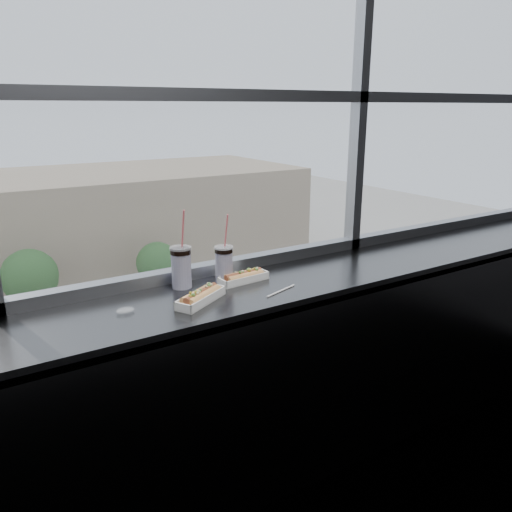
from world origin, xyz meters
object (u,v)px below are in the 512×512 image
car_near_c (51,429)px  tree_center (30,277)px  car_far_c (212,302)px  hotdog_tray_right (244,277)px  soda_cup_right (224,262)px  tree_right (158,263)px  soda_cup_left (181,265)px  pedestrian_d (147,292)px  wrapper (125,310)px  car_near_e (291,354)px  car_near_d (179,388)px  pedestrian_c (83,300)px  car_far_b (33,343)px  loose_straw (281,291)px  hotdog_tray_left (201,296)px

car_near_c → tree_center: (1.29, 12.00, 2.45)m
car_far_c → hotdog_tray_right: bearing=160.0°
soda_cup_right → tree_right: 31.25m
soda_cup_left → pedestrian_d: size_ratio=0.20×
hotdog_tray_right → car_far_c: (11.84, 24.20, -10.98)m
soda_cup_right → wrapper: (-0.55, -0.13, -0.09)m
pedestrian_d → tree_right: size_ratio=0.43×
soda_cup_right → car_near_e: 23.18m
soda_cup_left → hotdog_tray_right: bearing=-17.0°
car_near_d → pedestrian_c: car_near_d is taller
tree_center → soda_cup_left: bearing=-94.8°
car_far_b → car_far_c: bearing=-87.9°
car_near_e → car_near_d: 6.09m
car_near_c → car_near_e: bearing=-90.1°
hotdog_tray_right → pedestrian_c: size_ratio=0.14×
hotdog_tray_right → car_far_c: 29.09m
soda_cup_right → soda_cup_left: bearing=170.4°
car_near_d → tree_right: 12.72m
car_far_b → tree_right: 9.60m
loose_straw → pedestrian_d: (9.08, 28.74, -11.12)m
car_near_c → hotdog_tray_left: bearing=176.1°
wrapper → pedestrian_c: size_ratio=0.04×
pedestrian_c → pedestrian_d: (4.04, -0.71, -0.05)m
pedestrian_d → hotdog_tray_right: bearing=-17.8°
soda_cup_left → wrapper: 0.39m
hotdog_tray_right → car_far_b: hotdog_tray_right is taller
hotdog_tray_left → car_far_b: 26.79m
car_near_e → tree_right: size_ratio=1.31×
soda_cup_right → pedestrian_c: bearing=79.9°
soda_cup_left → pedestrian_d: 32.00m
tree_right → loose_straw: bearing=-109.1°
hotdog_tray_left → car_near_d: bearing=38.5°
loose_straw → car_near_e: (12.15, 16.41, -11.08)m
soda_cup_left → car_near_d: 20.63m
hotdog_tray_right → pedestrian_d: (9.16, 28.52, -11.14)m
loose_straw → tree_right: size_ratio=0.05×
tree_right → car_far_b: bearing=-154.8°
pedestrian_d → pedestrian_c: bearing=-99.9°
soda_cup_left → wrapper: soda_cup_left is taller
hotdog_tray_right → soda_cup_left: size_ratio=0.69×
car_far_c → pedestrian_d: size_ratio=3.44×
loose_straw → wrapper: wrapper is taller
car_near_d → tree_right: (3.76, 12.00, 1.94)m
tree_center → hotdog_tray_left: bearing=-94.8°
hotdog_tray_left → car_near_c: bearing=56.2°
hotdog_tray_right → car_near_e: hotdog_tray_right is taller
soda_cup_right → wrapper: 0.57m
car_far_b → pedestrian_c: (3.74, 5.03, -0.03)m
car_far_c → pedestrian_c: 8.39m
hotdog_tray_left → tree_center: hotdog_tray_left is taller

